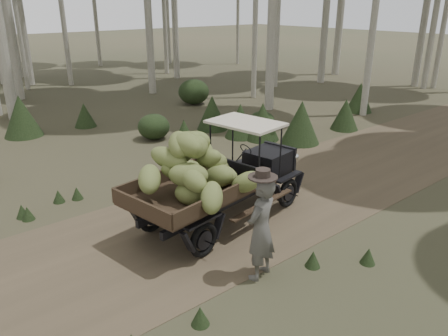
% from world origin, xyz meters
% --- Properties ---
extents(ground, '(120.00, 120.00, 0.00)m').
position_xyz_m(ground, '(0.00, 0.00, 0.00)').
color(ground, '#473D2B').
rests_on(ground, ground).
extents(dirt_track, '(70.00, 4.00, 0.01)m').
position_xyz_m(dirt_track, '(0.00, 0.00, 0.00)').
color(dirt_track, brown).
rests_on(dirt_track, ground).
extents(banana_truck, '(4.45, 2.45, 2.17)m').
position_xyz_m(banana_truck, '(0.68, -0.18, 1.23)').
color(banana_truck, black).
rests_on(banana_truck, ground).
extents(farmer, '(0.73, 0.57, 1.91)m').
position_xyz_m(farmer, '(0.27, -2.03, 0.90)').
color(farmer, '#52504B').
rests_on(farmer, ground).
extents(undergrowth, '(23.24, 20.39, 1.40)m').
position_xyz_m(undergrowth, '(-0.65, 2.04, 0.57)').
color(undergrowth, '#233319').
rests_on(undergrowth, ground).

